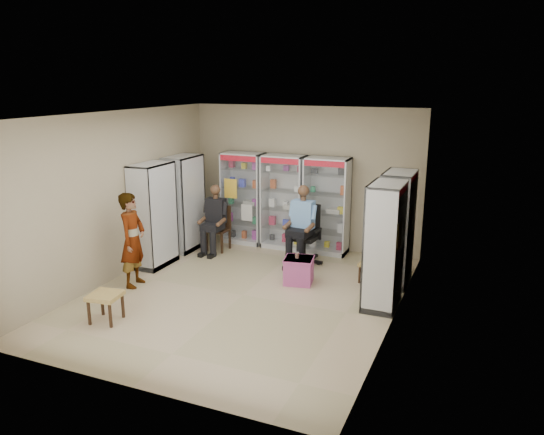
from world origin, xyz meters
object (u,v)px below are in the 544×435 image
at_px(cabinet_back_right, 327,206).
at_px(cabinet_left_near, 153,215).
at_px(cabinet_right_near, 384,246).
at_px(office_chair, 304,234).
at_px(pink_trunk, 299,270).
at_px(standing_man, 133,240).
at_px(cabinet_back_mid, 284,202).
at_px(cabinet_right_far, 397,228).
at_px(cabinet_back_left, 243,198).
at_px(cabinet_left_far, 184,203).
at_px(seated_shopkeeper, 303,227).
at_px(woven_stool_b, 106,307).
at_px(wooden_chair, 218,229).

xyz_separation_m(cabinet_back_right, cabinet_left_near, (-2.83, -2.03, 0.00)).
height_order(cabinet_right_near, office_chair, cabinet_right_near).
distance_m(pink_trunk, standing_man, 2.95).
height_order(cabinet_back_mid, cabinet_right_far, same).
distance_m(cabinet_back_mid, pink_trunk, 2.24).
bearing_deg(cabinet_back_left, cabinet_right_far, -17.75).
height_order(cabinet_left_far, seated_shopkeeper, cabinet_left_far).
xyz_separation_m(cabinet_right_near, standing_man, (-4.18, -0.83, -0.17)).
bearing_deg(cabinet_left_near, cabinet_back_mid, 137.20).
xyz_separation_m(cabinet_back_right, woven_stool_b, (-2.06, -4.41, -0.78)).
distance_m(cabinet_left_near, wooden_chair, 1.56).
distance_m(cabinet_right_far, wooden_chair, 3.84).
height_order(woven_stool_b, standing_man, standing_man).
xyz_separation_m(cabinet_left_far, office_chair, (2.62, 0.17, -0.42)).
xyz_separation_m(wooden_chair, standing_man, (-0.40, -2.33, 0.36)).
bearing_deg(cabinet_right_far, woven_stool_b, 131.66).
distance_m(cabinet_right_far, standing_man, 4.61).
distance_m(cabinet_right_far, woven_stool_b, 5.00).
xyz_separation_m(cabinet_back_left, cabinet_back_right, (1.90, 0.00, 0.00)).
distance_m(cabinet_left_far, pink_trunk, 3.14).
xyz_separation_m(cabinet_back_mid, woven_stool_b, (-1.11, -4.41, -0.78)).
bearing_deg(woven_stool_b, cabinet_right_far, 41.66).
height_order(cabinet_left_near, standing_man, cabinet_left_near).
distance_m(cabinet_right_far, pink_trunk, 1.88).
xyz_separation_m(cabinet_left_near, office_chair, (2.62, 1.27, -0.42)).
relative_size(cabinet_right_near, seated_shopkeeper, 1.36).
bearing_deg(woven_stool_b, pink_trunk, 50.35).
bearing_deg(cabinet_back_right, wooden_chair, -161.25).
bearing_deg(cabinet_right_far, cabinet_back_right, 55.27).
relative_size(cabinet_right_far, cabinet_left_near, 1.00).
relative_size(seated_shopkeeper, woven_stool_b, 3.34).
bearing_deg(cabinet_right_near, cabinet_back_right, 36.16).
height_order(cabinet_back_right, cabinet_left_far, same).
distance_m(office_chair, woven_stool_b, 4.11).
bearing_deg(cabinet_right_far, cabinet_left_far, 87.43).
relative_size(cabinet_left_far, wooden_chair, 2.13).
distance_m(office_chair, seated_shopkeeper, 0.17).
xyz_separation_m(cabinet_right_near, pink_trunk, (-1.56, 0.39, -0.77)).
bearing_deg(cabinet_back_right, cabinet_right_near, -53.84).
relative_size(cabinet_back_mid, wooden_chair, 2.13).
height_order(cabinet_right_far, office_chair, cabinet_right_far).
bearing_deg(cabinet_back_left, cabinet_back_mid, 0.00).
xyz_separation_m(seated_shopkeeper, woven_stool_b, (-1.85, -3.60, -0.52)).
bearing_deg(standing_man, cabinet_left_far, -1.95).
relative_size(cabinet_right_near, office_chair, 1.73).
bearing_deg(cabinet_left_far, seated_shopkeeper, 92.62).
height_order(cabinet_back_right, wooden_chair, cabinet_back_right).
bearing_deg(cabinet_left_near, cabinet_back_left, 155.39).
relative_size(cabinet_back_left, seated_shopkeeper, 1.36).
bearing_deg(cabinet_back_right, cabinet_back_mid, 180.00).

